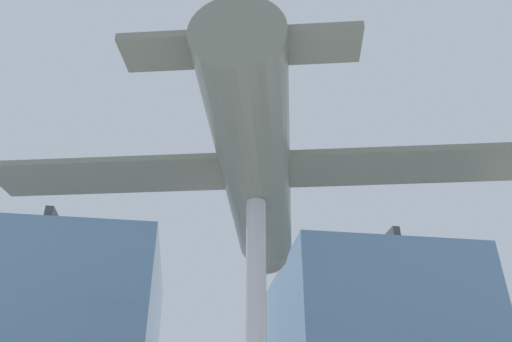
# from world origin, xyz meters

# --- Properties ---
(suspended_airplane) EXTENTS (15.78, 12.90, 3.30)m
(suspended_airplane) POSITION_xyz_m (0.06, 0.30, 8.83)
(suspended_airplane) COLOR slate
(suspended_airplane) RESTS_ON support_pylon_central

